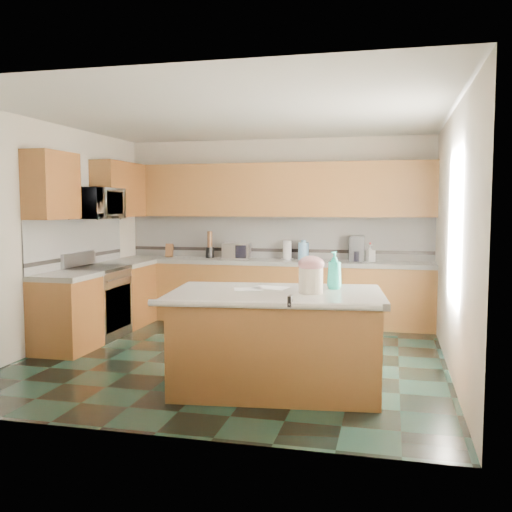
% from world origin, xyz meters
% --- Properties ---
extents(floor, '(4.60, 4.60, 0.00)m').
position_xyz_m(floor, '(0.00, 0.00, 0.00)').
color(floor, black).
rests_on(floor, ground).
extents(ceiling, '(4.60, 4.60, 0.00)m').
position_xyz_m(ceiling, '(0.00, 0.00, 2.70)').
color(ceiling, white).
rests_on(ceiling, ground).
extents(wall_back, '(4.60, 0.04, 2.70)m').
position_xyz_m(wall_back, '(0.00, 2.32, 1.35)').
color(wall_back, '#EFE2CE').
rests_on(wall_back, ground).
extents(wall_front, '(4.60, 0.04, 2.70)m').
position_xyz_m(wall_front, '(0.00, -2.32, 1.35)').
color(wall_front, '#EFE2CE').
rests_on(wall_front, ground).
extents(wall_left, '(0.04, 4.60, 2.70)m').
position_xyz_m(wall_left, '(-2.32, 0.00, 1.35)').
color(wall_left, '#EFE2CE').
rests_on(wall_left, ground).
extents(wall_right, '(0.04, 4.60, 2.70)m').
position_xyz_m(wall_right, '(2.32, 0.00, 1.35)').
color(wall_right, '#EFE2CE').
rests_on(wall_right, ground).
extents(back_base_cab, '(4.60, 0.60, 0.86)m').
position_xyz_m(back_base_cab, '(0.00, 2.00, 0.43)').
color(back_base_cab, '#542B10').
rests_on(back_base_cab, ground).
extents(back_countertop, '(4.60, 0.64, 0.06)m').
position_xyz_m(back_countertop, '(0.00, 2.00, 0.89)').
color(back_countertop, white).
rests_on(back_countertop, back_base_cab).
extents(back_upper_cab, '(4.60, 0.33, 0.78)m').
position_xyz_m(back_upper_cab, '(0.00, 2.13, 1.94)').
color(back_upper_cab, '#542B10').
rests_on(back_upper_cab, wall_back).
extents(back_backsplash, '(4.60, 0.02, 0.63)m').
position_xyz_m(back_backsplash, '(0.00, 2.29, 1.24)').
color(back_backsplash, silver).
rests_on(back_backsplash, back_countertop).
extents(back_accent_band, '(4.60, 0.01, 0.05)m').
position_xyz_m(back_accent_band, '(0.00, 2.28, 1.04)').
color(back_accent_band, black).
rests_on(back_accent_band, back_countertop).
extents(left_base_cab_rear, '(0.60, 0.82, 0.86)m').
position_xyz_m(left_base_cab_rear, '(-2.00, 1.29, 0.43)').
color(left_base_cab_rear, '#542B10').
rests_on(left_base_cab_rear, ground).
extents(left_counter_rear, '(0.64, 0.82, 0.06)m').
position_xyz_m(left_counter_rear, '(-2.00, 1.29, 0.89)').
color(left_counter_rear, white).
rests_on(left_counter_rear, left_base_cab_rear).
extents(left_base_cab_front, '(0.60, 0.72, 0.86)m').
position_xyz_m(left_base_cab_front, '(-2.00, -0.24, 0.43)').
color(left_base_cab_front, '#542B10').
rests_on(left_base_cab_front, ground).
extents(left_counter_front, '(0.64, 0.72, 0.06)m').
position_xyz_m(left_counter_front, '(-2.00, -0.24, 0.89)').
color(left_counter_front, white).
rests_on(left_counter_front, left_base_cab_front).
extents(left_backsplash, '(0.02, 2.30, 0.63)m').
position_xyz_m(left_backsplash, '(-2.29, 0.55, 1.24)').
color(left_backsplash, silver).
rests_on(left_backsplash, wall_left).
extents(left_accent_band, '(0.01, 2.30, 0.05)m').
position_xyz_m(left_accent_band, '(-2.28, 0.55, 1.04)').
color(left_accent_band, black).
rests_on(left_accent_band, wall_left).
extents(left_upper_cab_rear, '(0.33, 1.09, 0.78)m').
position_xyz_m(left_upper_cab_rear, '(-2.13, 1.42, 1.94)').
color(left_upper_cab_rear, '#542B10').
rests_on(left_upper_cab_rear, wall_left).
extents(left_upper_cab_front, '(0.33, 0.72, 0.78)m').
position_xyz_m(left_upper_cab_front, '(-2.13, -0.24, 1.94)').
color(left_upper_cab_front, '#542B10').
rests_on(left_upper_cab_front, wall_left).
extents(range_body, '(0.60, 0.76, 0.88)m').
position_xyz_m(range_body, '(-2.00, 0.50, 0.44)').
color(range_body, '#B7B7BC').
rests_on(range_body, ground).
extents(range_oven_door, '(0.02, 0.68, 0.55)m').
position_xyz_m(range_oven_door, '(-1.71, 0.50, 0.40)').
color(range_oven_door, black).
rests_on(range_oven_door, range_body).
extents(range_cooktop, '(0.62, 0.78, 0.04)m').
position_xyz_m(range_cooktop, '(-2.00, 0.50, 0.90)').
color(range_cooktop, black).
rests_on(range_cooktop, range_body).
extents(range_handle, '(0.02, 0.66, 0.02)m').
position_xyz_m(range_handle, '(-1.68, 0.50, 0.78)').
color(range_handle, '#B7B7BC').
rests_on(range_handle, range_body).
extents(range_backguard, '(0.06, 0.76, 0.18)m').
position_xyz_m(range_backguard, '(-2.26, 0.50, 1.02)').
color(range_backguard, '#B7B7BC').
rests_on(range_backguard, range_body).
extents(microwave, '(0.50, 0.73, 0.41)m').
position_xyz_m(microwave, '(-2.00, 0.50, 1.73)').
color(microwave, '#B7B7BC').
rests_on(microwave, wall_left).
extents(island_base, '(1.95, 1.25, 0.86)m').
position_xyz_m(island_base, '(0.67, -1.02, 0.43)').
color(island_base, '#542B10').
rests_on(island_base, ground).
extents(island_top, '(2.06, 1.36, 0.06)m').
position_xyz_m(island_top, '(0.67, -1.02, 0.89)').
color(island_top, white).
rests_on(island_top, island_base).
extents(island_bullnose, '(1.93, 0.28, 0.06)m').
position_xyz_m(island_bullnose, '(0.67, -1.60, 0.89)').
color(island_bullnose, white).
rests_on(island_bullnose, island_base).
extents(treat_jar, '(0.22, 0.22, 0.23)m').
position_xyz_m(treat_jar, '(1.00, -1.05, 1.03)').
color(treat_jar, '#F3E7CF').
rests_on(treat_jar, island_top).
extents(treat_jar_lid, '(0.24, 0.24, 0.15)m').
position_xyz_m(treat_jar_lid, '(1.00, -1.05, 1.19)').
color(treat_jar_lid, '#CD8691').
rests_on(treat_jar_lid, treat_jar).
extents(treat_jar_knob, '(0.08, 0.03, 0.03)m').
position_xyz_m(treat_jar_knob, '(1.00, -1.05, 1.24)').
color(treat_jar_knob, tan).
rests_on(treat_jar_knob, treat_jar_lid).
extents(treat_jar_knob_end_l, '(0.04, 0.04, 0.04)m').
position_xyz_m(treat_jar_knob_end_l, '(0.96, -1.05, 1.24)').
color(treat_jar_knob_end_l, tan).
rests_on(treat_jar_knob_end_l, treat_jar_lid).
extents(treat_jar_knob_end_r, '(0.04, 0.04, 0.04)m').
position_xyz_m(treat_jar_knob_end_r, '(1.04, -1.05, 1.24)').
color(treat_jar_knob_end_r, tan).
rests_on(treat_jar_knob_end_r, treat_jar_lid).
extents(soap_bottle_island, '(0.18, 0.18, 0.36)m').
position_xyz_m(soap_bottle_island, '(1.18, -0.74, 1.10)').
color(soap_bottle_island, '#20AF9F').
rests_on(soap_bottle_island, island_top).
extents(paper_sheet_a, '(0.31, 0.27, 0.00)m').
position_xyz_m(paper_sheet_a, '(0.39, -0.95, 0.92)').
color(paper_sheet_a, white).
rests_on(paper_sheet_a, island_top).
extents(paper_sheet_b, '(0.36, 0.29, 0.00)m').
position_xyz_m(paper_sheet_b, '(0.57, -0.81, 0.92)').
color(paper_sheet_b, white).
rests_on(paper_sheet_b, island_top).
extents(clamp_body, '(0.03, 0.10, 0.09)m').
position_xyz_m(clamp_body, '(0.90, -1.58, 0.93)').
color(clamp_body, black).
rests_on(clamp_body, island_top).
extents(clamp_handle, '(0.02, 0.07, 0.02)m').
position_xyz_m(clamp_handle, '(0.90, -1.64, 0.91)').
color(clamp_handle, black).
rests_on(clamp_handle, island_top).
extents(knife_block, '(0.14, 0.17, 0.22)m').
position_xyz_m(knife_block, '(-1.63, 2.05, 1.02)').
color(knife_block, '#472814').
rests_on(knife_block, back_countertop).
extents(utensil_crock, '(0.13, 0.13, 0.16)m').
position_xyz_m(utensil_crock, '(-0.98, 2.08, 1.00)').
color(utensil_crock, black).
rests_on(utensil_crock, back_countertop).
extents(utensil_bundle, '(0.08, 0.08, 0.24)m').
position_xyz_m(utensil_bundle, '(-0.98, 2.08, 1.20)').
color(utensil_bundle, '#472814').
rests_on(utensil_bundle, utensil_crock).
extents(toaster_oven, '(0.43, 0.31, 0.23)m').
position_xyz_m(toaster_oven, '(-0.56, 2.05, 1.04)').
color(toaster_oven, '#B7B7BC').
rests_on(toaster_oven, back_countertop).
extents(toaster_oven_door, '(0.36, 0.01, 0.19)m').
position_xyz_m(toaster_oven_door, '(-0.56, 1.92, 1.04)').
color(toaster_oven_door, black).
rests_on(toaster_oven_door, toaster_oven).
extents(paper_towel, '(0.12, 0.12, 0.28)m').
position_xyz_m(paper_towel, '(0.20, 2.10, 1.06)').
color(paper_towel, white).
rests_on(paper_towel, back_countertop).
extents(paper_towel_base, '(0.19, 0.19, 0.01)m').
position_xyz_m(paper_towel_base, '(0.20, 2.10, 0.93)').
color(paper_towel_base, '#B7B7BC').
rests_on(paper_towel_base, back_countertop).
extents(water_jug, '(0.16, 0.16, 0.26)m').
position_xyz_m(water_jug, '(0.45, 2.06, 1.05)').
color(water_jug, '#69A0D3').
rests_on(water_jug, back_countertop).
extents(water_jug_neck, '(0.07, 0.07, 0.04)m').
position_xyz_m(water_jug_neck, '(0.45, 2.06, 1.20)').
color(water_jug_neck, '#69A0D3').
rests_on(water_jug_neck, water_jug).
extents(coffee_maker, '(0.24, 0.25, 0.36)m').
position_xyz_m(coffee_maker, '(1.21, 2.08, 1.10)').
color(coffee_maker, black).
rests_on(coffee_maker, back_countertop).
extents(coffee_carafe, '(0.15, 0.15, 0.15)m').
position_xyz_m(coffee_carafe, '(1.21, 2.03, 0.99)').
color(coffee_carafe, black).
rests_on(coffee_carafe, back_countertop).
extents(soap_bottle_back, '(0.16, 0.16, 0.24)m').
position_xyz_m(soap_bottle_back, '(1.40, 2.05, 1.04)').
color(soap_bottle_back, white).
rests_on(soap_bottle_back, back_countertop).
extents(soap_back_cap, '(0.02, 0.02, 0.03)m').
position_xyz_m(soap_back_cap, '(1.40, 2.05, 1.18)').
color(soap_back_cap, red).
rests_on(soap_back_cap, soap_bottle_back).
extents(window_light_proxy, '(0.02, 1.40, 1.10)m').
position_xyz_m(window_light_proxy, '(2.29, -0.20, 1.50)').
color(window_light_proxy, white).
rests_on(window_light_proxy, wall_right).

